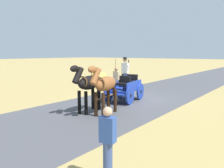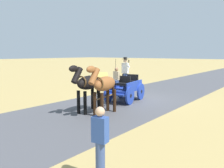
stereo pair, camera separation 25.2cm
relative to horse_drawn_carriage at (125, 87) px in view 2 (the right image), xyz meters
The scene contains 7 objects.
ground_plane 1.32m from the horse_drawn_carriage, 98.35° to the right, with size 200.00×200.00×0.00m, color tan.
road_surface 1.32m from the horse_drawn_carriage, 98.35° to the right, with size 5.84×160.00×0.01m, color #4C4C51.
horse_drawn_carriage is the anchor object (origin of this frame).
horse_near_side 3.10m from the horse_drawn_carriage, 107.97° to the left, with size 0.79×2.15×2.21m.
horse_off_side 3.10m from the horse_drawn_carriage, 91.67° to the left, with size 0.79×2.15×2.21m.
pedestrian_walking 8.32m from the horse_drawn_carriage, 122.07° to the left, with size 0.35×0.25×1.63m.
hay_bale 5.80m from the horse_drawn_carriage, 34.63° to the right, with size 1.20×1.20×1.10m, color gold.
Camera 2 is at (-7.30, 11.47, 2.71)m, focal length 36.74 mm.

